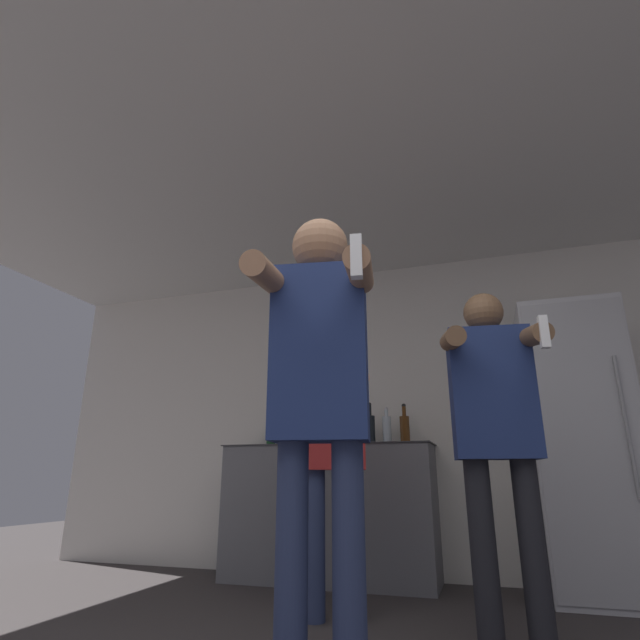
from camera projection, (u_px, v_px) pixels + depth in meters
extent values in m
cube|color=silver|center=(425.00, 410.00, 4.11)|extent=(7.00, 0.06, 2.55)
cube|color=silver|center=(378.00, 155.00, 2.96)|extent=(7.00, 3.85, 0.05)
cube|color=silver|center=(582.00, 445.00, 3.38)|extent=(0.64, 0.64, 1.91)
cube|color=#B6B6BB|center=(591.00, 442.00, 3.09)|extent=(0.62, 0.01, 1.84)
cylinder|color=#99999E|center=(626.00, 425.00, 3.03)|extent=(0.02, 0.02, 0.86)
cube|color=slate|center=(329.00, 512.00, 3.83)|extent=(1.61, 0.52, 0.99)
cube|color=#38383A|center=(329.00, 446.00, 3.98)|extent=(1.64, 0.55, 0.01)
cylinder|color=black|center=(370.00, 430.00, 3.98)|extent=(0.08, 0.08, 0.23)
cylinder|color=black|center=(370.00, 410.00, 4.02)|extent=(0.03, 0.03, 0.09)
sphere|color=black|center=(369.00, 404.00, 4.04)|extent=(0.03, 0.03, 0.03)
cylinder|color=silver|center=(387.00, 430.00, 3.94)|extent=(0.07, 0.07, 0.21)
cylinder|color=silver|center=(386.00, 413.00, 3.98)|extent=(0.03, 0.03, 0.06)
sphere|color=silver|center=(386.00, 409.00, 3.99)|extent=(0.03, 0.03, 0.03)
cylinder|color=#563314|center=(405.00, 430.00, 3.89)|extent=(0.07, 0.07, 0.21)
cylinder|color=#563314|center=(404.00, 411.00, 3.94)|extent=(0.03, 0.03, 0.08)
sphere|color=black|center=(404.00, 406.00, 3.95)|extent=(0.03, 0.03, 0.03)
cylinder|color=maroon|center=(324.00, 430.00, 4.09)|extent=(0.09, 0.09, 0.25)
cylinder|color=maroon|center=(324.00, 412.00, 4.14)|extent=(0.04, 0.04, 0.05)
sphere|color=silver|center=(324.00, 408.00, 4.15)|extent=(0.04, 0.04, 0.04)
cylinder|color=#194723|center=(271.00, 436.00, 4.22)|extent=(0.08, 0.08, 0.18)
cylinder|color=#194723|center=(272.00, 421.00, 4.26)|extent=(0.03, 0.03, 0.08)
sphere|color=#B29933|center=(272.00, 416.00, 4.27)|extent=(0.03, 0.03, 0.03)
cylinder|color=navy|center=(291.00, 576.00, 1.65)|extent=(0.11, 0.11, 0.86)
cylinder|color=navy|center=(349.00, 578.00, 1.62)|extent=(0.11, 0.11, 0.86)
cube|color=navy|center=(320.00, 353.00, 1.86)|extent=(0.38, 0.26, 0.65)
sphere|color=#9E7051|center=(320.00, 247.00, 2.00)|extent=(0.22, 0.22, 0.22)
cylinder|color=#9E7051|center=(267.00, 276.00, 1.78)|extent=(0.16, 0.41, 0.16)
cylinder|color=#9E7051|center=(360.00, 271.00, 1.73)|extent=(0.16, 0.41, 0.16)
cube|color=white|center=(356.00, 257.00, 1.54)|extent=(0.04, 0.04, 0.14)
cylinder|color=black|center=(484.00, 557.00, 2.19)|extent=(0.11, 0.11, 0.82)
cylinder|color=black|center=(534.00, 558.00, 2.16)|extent=(0.11, 0.11, 0.82)
cube|color=navy|center=(492.00, 393.00, 2.39)|extent=(0.40, 0.25, 0.62)
sphere|color=brown|center=(483.00, 313.00, 2.52)|extent=(0.20, 0.20, 0.20)
cylinder|color=brown|center=(452.00, 339.00, 2.33)|extent=(0.14, 0.36, 0.15)
cylinder|color=brown|center=(533.00, 336.00, 2.28)|extent=(0.14, 0.36, 0.15)
cube|color=white|center=(544.00, 332.00, 2.11)|extent=(0.04, 0.04, 0.14)
cylinder|color=navy|center=(315.00, 543.00, 2.81)|extent=(0.12, 0.12, 0.79)
cylinder|color=navy|center=(352.00, 543.00, 2.80)|extent=(0.12, 0.12, 0.79)
cube|color=maroon|center=(333.00, 419.00, 3.01)|extent=(0.42, 0.29, 0.59)
sphere|color=beige|center=(332.00, 356.00, 3.13)|extent=(0.19, 0.19, 0.19)
cylinder|color=beige|center=(300.00, 379.00, 2.94)|extent=(0.16, 0.34, 0.14)
cylinder|color=beige|center=(362.00, 378.00, 2.92)|extent=(0.16, 0.34, 0.14)
cube|color=white|center=(363.00, 378.00, 2.76)|extent=(0.04, 0.04, 0.14)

